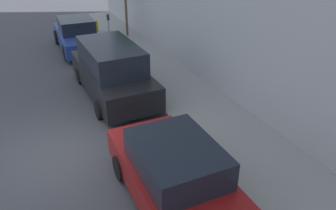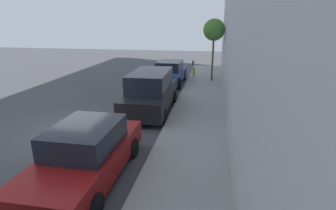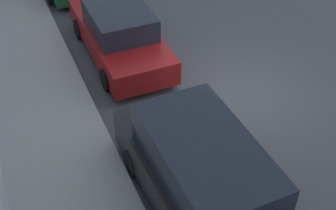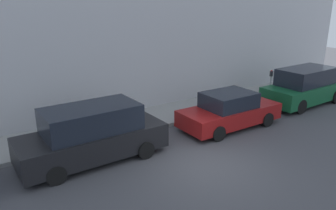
# 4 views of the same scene
# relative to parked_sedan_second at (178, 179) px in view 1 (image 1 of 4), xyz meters

# --- Properties ---
(ground_plane) EXTENTS (60.00, 60.00, 0.00)m
(ground_plane) POSITION_rel_parked_sedan_second_xyz_m (-2.11, 2.99, -0.73)
(ground_plane) COLOR #424247
(sidewalk) EXTENTS (2.46, 32.00, 0.15)m
(sidewalk) POSITION_rel_parked_sedan_second_xyz_m (2.62, 2.99, -0.65)
(sidewalk) COLOR gray
(sidewalk) RESTS_ON ground_plane
(parked_sedan_second) EXTENTS (1.92, 4.50, 1.54)m
(parked_sedan_second) POSITION_rel_parked_sedan_second_xyz_m (0.00, 0.00, 0.00)
(parked_sedan_second) COLOR maroon
(parked_sedan_second) RESTS_ON ground_plane
(parked_minivan_third) EXTENTS (2.02, 4.94, 1.90)m
(parked_minivan_third) POSITION_rel_parked_sedan_second_xyz_m (0.33, 5.95, 0.20)
(parked_minivan_third) COLOR black
(parked_minivan_third) RESTS_ON ground_plane
(parked_sedan_fourth) EXTENTS (1.93, 4.55, 1.54)m
(parked_sedan_fourth) POSITION_rel_parked_sedan_second_xyz_m (0.23, 11.76, -0.00)
(parked_sedan_fourth) COLOR navy
(parked_sedan_fourth) RESTS_ON ground_plane
(parking_meter_far) EXTENTS (0.11, 0.15, 1.51)m
(parking_meter_far) POSITION_rel_parked_sedan_second_xyz_m (1.84, 11.69, 0.35)
(parking_meter_far) COLOR #ADADB2
(parking_meter_far) RESTS_ON sidewalk
(fire_hydrant) EXTENTS (0.20, 0.20, 0.69)m
(fire_hydrant) POSITION_rel_parked_sedan_second_xyz_m (1.74, 14.06, -0.23)
(fire_hydrant) COLOR gold
(fire_hydrant) RESTS_ON sidewalk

